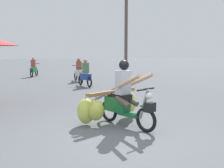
# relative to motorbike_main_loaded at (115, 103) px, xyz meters

# --- Properties ---
(ground_plane) EXTENTS (120.00, 120.00, 0.00)m
(ground_plane) POSITION_rel_motorbike_main_loaded_xyz_m (-0.33, -1.13, -0.52)
(ground_plane) COLOR #56595E
(motorbike_main_loaded) EXTENTS (1.80, 1.87, 1.58)m
(motorbike_main_loaded) POSITION_rel_motorbike_main_loaded_xyz_m (0.00, 0.00, 0.00)
(motorbike_main_loaded) COLOR black
(motorbike_main_loaded) RESTS_ON ground
(motorbike_distant_ahead_left) EXTENTS (0.50, 1.62, 1.40)m
(motorbike_distant_ahead_left) POSITION_rel_motorbike_main_loaded_xyz_m (1.08, 9.26, 0.05)
(motorbike_distant_ahead_left) COLOR black
(motorbike_distant_ahead_left) RESTS_ON ground
(motorbike_distant_ahead_right) EXTENTS (0.73, 1.55, 1.40)m
(motorbike_distant_ahead_right) POSITION_rel_motorbike_main_loaded_xyz_m (-1.36, 13.08, 0.05)
(motorbike_distant_ahead_right) COLOR black
(motorbike_distant_ahead_right) RESTS_ON ground
(motorbike_distant_far_ahead) EXTENTS (0.57, 1.61, 1.40)m
(motorbike_distant_far_ahead) POSITION_rel_motorbike_main_loaded_xyz_m (0.92, 6.93, 0.05)
(motorbike_distant_far_ahead) COLOR black
(motorbike_distant_far_ahead) RESTS_ON ground
(utility_pole) EXTENTS (0.18, 0.18, 6.41)m
(utility_pole) POSITION_rel_motorbike_main_loaded_xyz_m (3.47, 7.63, 2.69)
(utility_pole) COLOR brown
(utility_pole) RESTS_ON ground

